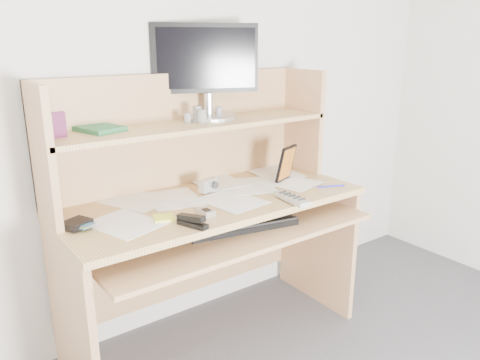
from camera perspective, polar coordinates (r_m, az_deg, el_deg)
back_wall at (r=2.32m, az=-7.86°, el=11.62°), size 3.60×0.04×2.50m
desk at (r=2.24m, az=-4.37°, el=-3.07°), size 1.40×0.70×1.30m
paper_clutter at (r=2.15m, az=-3.27°, el=-2.20°), size 1.32×0.54×0.01m
keyboard at (r=2.09m, az=-0.05°, el=-5.29°), size 0.53×0.28×0.03m
tv_remote at (r=2.12m, az=6.35°, el=-2.26°), size 0.08×0.21×0.02m
flip_phone at (r=1.95m, az=-4.30°, el=-3.78°), size 0.05×0.09×0.02m
stapler at (r=1.83m, az=-5.82°, el=-4.92°), size 0.08×0.14×0.04m
wallet at (r=1.92m, az=-19.31°, el=-5.05°), size 0.12×0.12×0.03m
sticky_note_pad at (r=1.93m, az=-9.29°, el=-4.59°), size 0.10×0.10×0.01m
digital_camera at (r=2.23m, az=-3.91°, el=-0.62°), size 0.11×0.07×0.06m
game_case at (r=2.39m, az=5.64°, el=2.02°), size 0.13×0.06×0.18m
blue_pen at (r=2.34m, az=11.04°, el=-0.74°), size 0.13×0.06×0.01m
card_box at (r=1.97m, az=-21.50°, el=6.24°), size 0.08×0.03×0.10m
shelf_book at (r=2.08m, az=-16.83°, el=6.03°), size 0.20×0.23×0.02m
chip_stack_a at (r=2.18m, az=-4.69°, el=7.75°), size 0.05×0.05×0.06m
chip_stack_b at (r=2.30m, az=-2.57°, el=8.20°), size 0.04×0.04×0.06m
chip_stack_c at (r=2.19m, az=-6.42°, el=7.53°), size 0.04×0.04×0.05m
chip_stack_d at (r=2.21m, az=-5.24°, el=8.01°), size 0.05×0.05×0.07m
monitor at (r=2.30m, az=-4.15°, el=13.40°), size 0.50×0.27×0.45m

